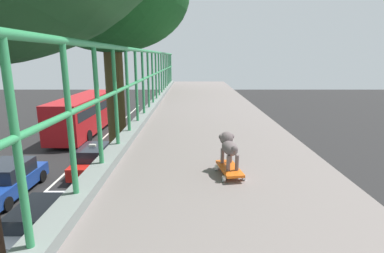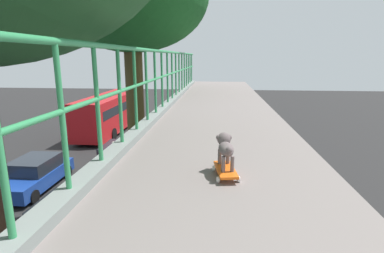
{
  "view_description": "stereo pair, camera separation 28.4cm",
  "coord_description": "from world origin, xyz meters",
  "px_view_note": "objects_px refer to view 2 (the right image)",
  "views": [
    {
      "loc": [
        0.64,
        0.22,
        6.36
      ],
      "look_at": [
        0.64,
        3.35,
        5.63
      ],
      "focal_mm": 28.03,
      "sensor_mm": 36.0,
      "label": 1
    },
    {
      "loc": [
        0.92,
        0.23,
        6.36
      ],
      "look_at": [
        0.64,
        3.35,
        5.63
      ],
      "focal_mm": 28.03,
      "sensor_mm": 36.0,
      "label": 2
    }
  ],
  "objects_px": {
    "car_white_fifth": "(67,215)",
    "city_bus": "(110,111)",
    "car_red_taxi_seventh": "(117,157)",
    "small_dog": "(225,147)",
    "toy_skateboard": "(226,170)",
    "car_blue_sixth": "(35,174)"
  },
  "relations": [
    {
      "from": "car_blue_sixth",
      "to": "car_red_taxi_seventh",
      "type": "distance_m",
      "value": 4.33
    },
    {
      "from": "car_red_taxi_seventh",
      "to": "city_bus",
      "type": "distance_m",
      "value": 9.59
    },
    {
      "from": "city_bus",
      "to": "small_dog",
      "type": "xyz_separation_m",
      "value": [
        9.43,
        -22.1,
        3.73
      ]
    },
    {
      "from": "car_red_taxi_seventh",
      "to": "small_dog",
      "type": "height_order",
      "value": "small_dog"
    },
    {
      "from": "toy_skateboard",
      "to": "city_bus",
      "type": "bearing_deg",
      "value": 113.05
    },
    {
      "from": "city_bus",
      "to": "car_white_fifth",
      "type": "bearing_deg",
      "value": -75.78
    },
    {
      "from": "car_blue_sixth",
      "to": "toy_skateboard",
      "type": "xyz_separation_m",
      "value": [
        9.07,
        -10.41,
        4.59
      ]
    },
    {
      "from": "car_white_fifth",
      "to": "car_blue_sixth",
      "type": "relative_size",
      "value": 0.87
    },
    {
      "from": "city_bus",
      "to": "toy_skateboard",
      "type": "bearing_deg",
      "value": -66.95
    },
    {
      "from": "car_white_fifth",
      "to": "car_red_taxi_seventh",
      "type": "bearing_deg",
      "value": 92.95
    },
    {
      "from": "car_red_taxi_seventh",
      "to": "small_dog",
      "type": "xyz_separation_m",
      "value": [
        5.86,
        -13.27,
        4.8
      ]
    },
    {
      "from": "small_dog",
      "to": "city_bus",
      "type": "bearing_deg",
      "value": 113.1
    },
    {
      "from": "car_red_taxi_seventh",
      "to": "small_dog",
      "type": "distance_m",
      "value": 15.28
    },
    {
      "from": "car_blue_sixth",
      "to": "small_dog",
      "type": "distance_m",
      "value": 14.58
    },
    {
      "from": "small_dog",
      "to": "toy_skateboard",
      "type": "bearing_deg",
      "value": -84.67
    },
    {
      "from": "city_bus",
      "to": "toy_skateboard",
      "type": "height_order",
      "value": "toy_skateboard"
    },
    {
      "from": "car_red_taxi_seventh",
      "to": "small_dog",
      "type": "relative_size",
      "value": 10.99
    },
    {
      "from": "toy_skateboard",
      "to": "small_dog",
      "type": "bearing_deg",
      "value": 95.33
    },
    {
      "from": "car_red_taxi_seventh",
      "to": "toy_skateboard",
      "type": "height_order",
      "value": "toy_skateboard"
    },
    {
      "from": "car_white_fifth",
      "to": "city_bus",
      "type": "height_order",
      "value": "city_bus"
    },
    {
      "from": "car_white_fifth",
      "to": "car_blue_sixth",
      "type": "height_order",
      "value": "car_blue_sixth"
    },
    {
      "from": "city_bus",
      "to": "small_dog",
      "type": "bearing_deg",
      "value": -66.9
    }
  ]
}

